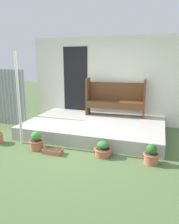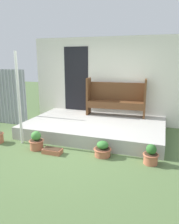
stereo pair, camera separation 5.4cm
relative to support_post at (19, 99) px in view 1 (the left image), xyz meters
The scene contains 9 objects.
ground_plane 1.68m from the support_post, ahead, with size 24.00×24.00×0.00m, color #516B3D.
porch_slab 2.11m from the support_post, 41.17° to the left, with size 3.60×2.28×0.32m.
house_wall 2.80m from the support_post, 60.09° to the left, with size 4.80×0.08×2.60m.
support_post is the anchor object (origin of this frame).
bench 2.79m from the support_post, 49.47° to the left, with size 1.74×0.53×1.10m.
flower_pot_middle 1.06m from the support_post, 21.71° to the right, with size 0.33×0.33×0.42m.
flower_pot_right 2.22m from the support_post, ahead, with size 0.37×0.37×0.32m.
flower_pot_far_right 3.12m from the support_post, ahead, with size 0.31×0.31×0.40m.
planter_box_rect 1.44m from the support_post, 17.01° to the right, with size 0.41×0.21×0.11m.
Camera 1 is at (1.78, -4.25, 1.98)m, focal length 35.00 mm.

